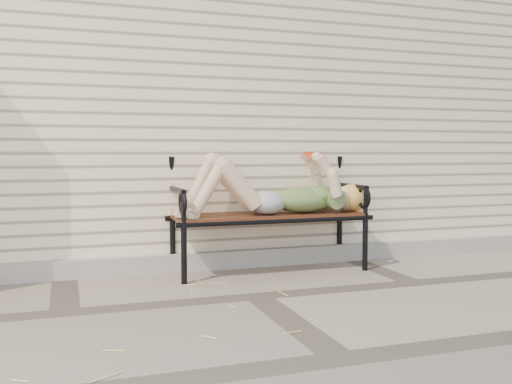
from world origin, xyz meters
name	(u,v)px	position (x,y,z in m)	size (l,w,h in m)	color
ground	(257,296)	(0.00, 0.00, 0.00)	(80.00, 80.00, 0.00)	gray
house_wall	(174,108)	(0.00, 3.00, 1.50)	(8.00, 4.00, 3.00)	#F5E7BF
foundation_strip	(220,260)	(0.00, 0.97, 0.07)	(8.00, 0.10, 0.15)	#AEAA9D
garden_bench	(265,195)	(0.36, 0.86, 0.63)	(1.73, 0.69, 1.12)	black
reading_woman	(272,191)	(0.38, 0.73, 0.67)	(1.64, 0.37, 0.52)	#0A4149
straw_scatter	(109,327)	(-1.02, -0.40, 0.01)	(2.70, 1.67, 0.01)	#DCD06B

